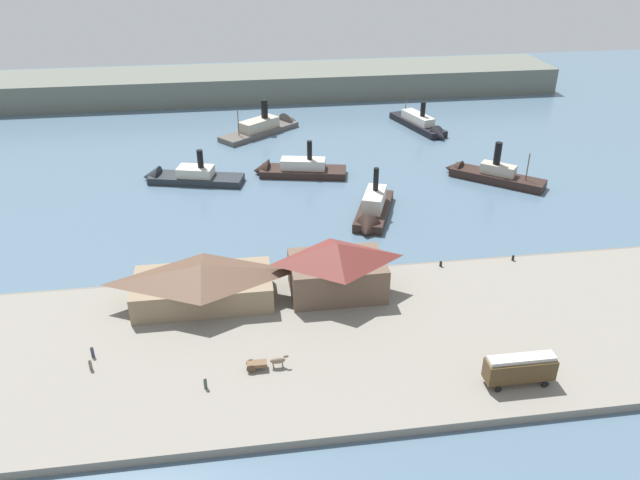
% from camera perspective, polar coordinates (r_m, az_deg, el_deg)
% --- Properties ---
extents(ground_plane, '(320.00, 320.00, 0.00)m').
position_cam_1_polar(ground_plane, '(106.59, 1.10, -2.26)').
color(ground_plane, slate).
extents(quay_promenade, '(110.00, 36.00, 1.20)m').
position_cam_1_polar(quay_promenade, '(88.32, 3.40, -9.14)').
color(quay_promenade, gray).
rests_on(quay_promenade, ground).
extents(seawall_edge, '(110.00, 0.80, 1.00)m').
position_cam_1_polar(seawall_edge, '(103.29, 1.42, -3.03)').
color(seawall_edge, '#666159').
rests_on(seawall_edge, ground).
extents(ferry_shed_customs_shed, '(21.07, 10.66, 6.32)m').
position_cam_1_polar(ferry_shed_customs_shed, '(94.92, -10.75, -3.90)').
color(ferry_shed_customs_shed, '#847056').
rests_on(ferry_shed_customs_shed, quay_promenade).
extents(ferry_shed_central_terminal, '(14.71, 10.07, 8.53)m').
position_cam_1_polar(ferry_shed_central_terminal, '(94.91, 1.59, -2.56)').
color(ferry_shed_central_terminal, brown).
rests_on(ferry_shed_central_terminal, quay_promenade).
extents(street_tram, '(8.83, 2.62, 4.19)m').
position_cam_1_polar(street_tram, '(82.57, 17.94, -11.14)').
color(street_tram, '#4C381E').
rests_on(street_tram, quay_promenade).
extents(horse_cart, '(5.53, 1.31, 1.87)m').
position_cam_1_polar(horse_cart, '(82.17, -5.01, -11.18)').
color(horse_cart, brown).
rests_on(horse_cart, quay_promenade).
extents(pedestrian_at_waters_edge, '(0.42, 0.42, 1.70)m').
position_cam_1_polar(pedestrian_at_waters_edge, '(80.38, -10.51, -12.85)').
color(pedestrian_at_waters_edge, '#3D4C42').
rests_on(pedestrian_at_waters_edge, quay_promenade).
extents(pedestrian_by_tram, '(0.42, 0.42, 1.68)m').
position_cam_1_polar(pedestrian_by_tram, '(87.06, -20.40, -10.72)').
color(pedestrian_by_tram, '#6B5B4C').
rests_on(pedestrian_by_tram, quay_promenade).
extents(pedestrian_walking_west, '(0.44, 0.44, 1.76)m').
position_cam_1_polar(pedestrian_walking_west, '(89.13, -20.23, -9.64)').
color(pedestrian_walking_west, '#33384C').
rests_on(pedestrian_walking_west, quay_promenade).
extents(mooring_post_east, '(0.44, 0.44, 0.90)m').
position_cam_1_polar(mooring_post_east, '(105.44, 11.06, -2.17)').
color(mooring_post_east, black).
rests_on(mooring_post_east, quay_promenade).
extents(mooring_post_center_east, '(0.44, 0.44, 0.90)m').
position_cam_1_polar(mooring_post_center_east, '(110.19, 17.35, -1.59)').
color(mooring_post_center_east, black).
rests_on(mooring_post_center_east, quay_promenade).
extents(ferry_departing_north, '(23.88, 20.78, 11.16)m').
position_cam_1_polar(ferry_departing_north, '(172.21, -4.76, 10.41)').
color(ferry_departing_north, '#514C47').
rests_on(ferry_departing_north, ground).
extents(ferry_approaching_east, '(23.25, 10.90, 9.40)m').
position_cam_1_polar(ferry_approaching_east, '(141.81, -12.42, 5.72)').
color(ferry_approaching_east, '#23282D').
rests_on(ferry_approaching_east, ground).
extents(ferry_moored_east, '(11.53, 23.80, 9.46)m').
position_cam_1_polar(ferry_moored_east, '(174.69, 9.41, 10.40)').
color(ferry_moored_east, black).
rests_on(ferry_moored_east, ground).
extents(ferry_mid_harbor, '(20.38, 18.14, 10.43)m').
position_cam_1_polar(ferry_mid_harbor, '(144.41, 15.12, 5.91)').
color(ferry_mid_harbor, black).
rests_on(ferry_mid_harbor, ground).
extents(ferry_near_quay, '(21.89, 9.95, 10.11)m').
position_cam_1_polar(ferry_near_quay, '(142.26, -2.57, 6.51)').
color(ferry_near_quay, black).
rests_on(ferry_near_quay, ground).
extents(ferry_outer_harbor, '(11.87, 19.70, 11.26)m').
position_cam_1_polar(ferry_outer_harbor, '(121.64, 4.86, 2.64)').
color(ferry_outer_harbor, black).
rests_on(ferry_outer_harbor, ground).
extents(far_headland, '(180.00, 24.00, 8.00)m').
position_cam_1_polar(far_headland, '(207.21, -3.90, 14.28)').
color(far_headland, '#60665B').
rests_on(far_headland, ground).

